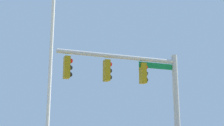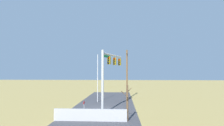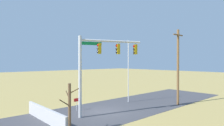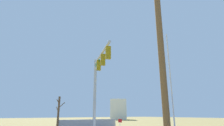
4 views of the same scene
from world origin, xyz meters
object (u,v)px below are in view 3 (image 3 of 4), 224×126
Objects in this scene: flagpole at (128,71)px; bare_tree at (69,107)px; utility_pole at (178,66)px; signal_mast at (99,60)px; open_sign at (76,101)px.

flagpole reaches higher than bare_tree.
utility_pole is (-3.17, 4.59, 0.69)m from flagpole.
utility_pole reaches higher than flagpole.
flagpole is at bearing -157.62° from bare_tree.
bare_tree is at bearing -1.62° from utility_pole.
bare_tree is (4.09, 2.05, -3.20)m from signal_mast.
bare_tree is (13.39, -0.38, -2.61)m from utility_pole.
utility_pole is at bearing 165.37° from signal_mast.
bare_tree is at bearing 53.94° from open_sign.
flagpole is 6.00× the size of open_sign.
flagpole is 11.22m from bare_tree.
flagpole is (-6.13, -2.16, -1.28)m from signal_mast.
utility_pole is 11.68m from open_sign.
utility_pole is 2.49× the size of bare_tree.
bare_tree is at bearing 26.59° from signal_mast.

